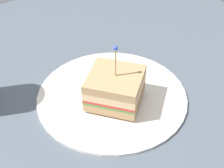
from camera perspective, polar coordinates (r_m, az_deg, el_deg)
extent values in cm
cube|color=#4C5660|center=(57.96, 0.00, -3.02)|extent=(92.91, 92.91, 2.00)
cylinder|color=silver|center=(56.95, 0.00, -1.92)|extent=(26.17, 26.17, 0.98)
cube|color=tan|center=(54.88, 0.55, -2.14)|extent=(11.82, 11.88, 1.48)
cube|color=#478438|center=(54.25, 0.55, -1.41)|extent=(11.82, 11.88, 0.40)
cube|color=red|center=(53.96, 0.56, -1.05)|extent=(11.82, 11.88, 0.50)
cube|color=#E0B784|center=(53.36, 0.56, -0.30)|extent=(11.82, 11.88, 1.33)
cube|color=tan|center=(52.46, 0.57, 0.87)|extent=(11.82, 11.88, 1.48)
cylinder|color=tan|center=(50.63, 0.59, 3.50)|extent=(0.30, 0.30, 5.99)
sphere|color=blue|center=(48.92, 0.62, 6.32)|extent=(0.70, 0.70, 0.70)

